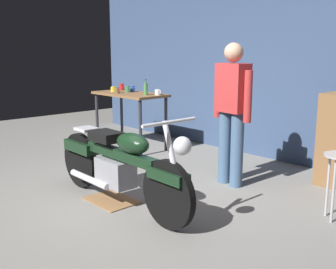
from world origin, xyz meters
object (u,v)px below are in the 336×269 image
Objects in this scene: person_standing at (232,108)px; mug_brown_stoneware at (117,90)px; mug_green_speckled at (128,89)px; mug_blue_enamel at (132,89)px; mug_white_ceramic at (158,92)px; motorcycle at (119,163)px; bottle at (146,89)px; mug_yellow_tall at (113,89)px; mug_red_diner at (122,87)px.

person_standing is 2.46m from mug_brown_stoneware.
person_standing is at bearing -8.00° from mug_green_speckled.
mug_brown_stoneware is (0.03, -0.33, -0.00)m from mug_blue_enamel.
mug_green_speckled reaches higher than mug_brown_stoneware.
mug_blue_enamel is at bearing 177.29° from mug_white_ceramic.
bottle reaches higher than motorcycle.
mug_yellow_tall is 1.03× the size of mug_green_speckled.
motorcycle is 3.15m from mug_red_diner.
mug_yellow_tall is 0.25m from mug_green_speckled.
mug_green_speckled reaches higher than motorcycle.
mug_green_speckled is (0.00, 0.21, 0.01)m from mug_brown_stoneware.
mug_red_diner is at bearing 157.45° from mug_green_speckled.
mug_red_diner is 1.04× the size of mug_green_speckled.
mug_red_diner reaches higher than mug_green_speckled.
bottle is (-1.92, 0.29, 0.07)m from person_standing.
motorcycle is 2.87m from mug_blue_enamel.
mug_green_speckled reaches higher than mug_blue_enamel.
motorcycle is 2.84m from mug_yellow_tall.
bottle is (0.57, -0.18, 0.05)m from mug_blue_enamel.
mug_green_speckled is at bearing 89.34° from mug_brown_stoneware.
mug_brown_stoneware is 0.45× the size of bottle.
mug_brown_stoneware is (-0.65, -0.30, 0.00)m from mug_white_ceramic.
mug_white_ceramic is 1.02× the size of mug_red_diner.
mug_brown_stoneware is (0.20, -0.06, 0.00)m from mug_yellow_tall.
mug_brown_stoneware is 0.21m from mug_green_speckled.
mug_green_speckled is at bearing 141.74° from motorcycle.
mug_red_diner is 1.08× the size of mug_brown_stoneware.
person_standing is 1.94m from bottle.
person_standing is 14.67× the size of mug_green_speckled.
mug_red_diner is 0.94m from bottle.
mug_green_speckled reaches higher than mug_white_ceramic.
mug_white_ceramic is 1.09× the size of mug_brown_stoneware.
mug_yellow_tall is 0.35m from mug_red_diner.
mug_brown_stoneware reaches higher than mug_white_ceramic.
mug_red_diner is (-2.48, 1.88, 0.51)m from motorcycle.
mug_yellow_tall is at bearing 162.17° from mug_brown_stoneware.
mug_red_diner is at bearing 120.40° from mug_yellow_tall.
mug_blue_enamel is at bearing 140.18° from motorcycle.
mug_blue_enamel is 0.49× the size of bottle.
motorcycle is 2.36m from bottle.
mug_white_ceramic is 0.50× the size of bottle.
mug_red_diner is 1.00× the size of mug_blue_enamel.
mug_white_ceramic is 1.05× the size of mug_green_speckled.
bottle reaches higher than mug_blue_enamel.
mug_yellow_tall is 0.21m from mug_brown_stoneware.
mug_green_speckled is (0.03, -0.13, 0.01)m from mug_blue_enamel.
mug_red_diner is at bearing 135.82° from mug_brown_stoneware.
mug_white_ceramic is at bearing 15.73° from mug_yellow_tall.
motorcycle is 1.31× the size of person_standing.
mug_yellow_tall is 0.49× the size of bottle.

